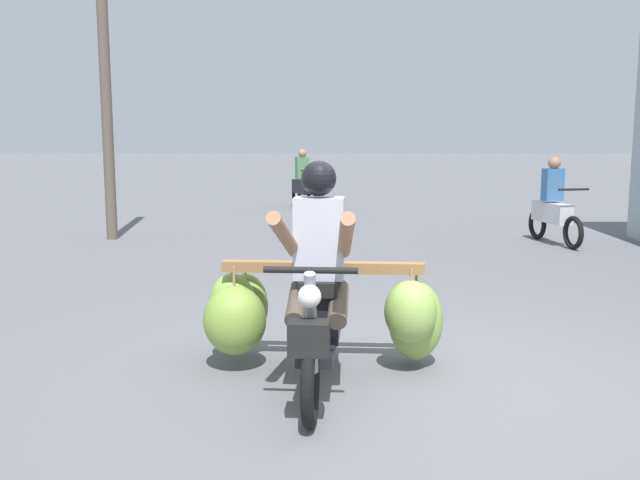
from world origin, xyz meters
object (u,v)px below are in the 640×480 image
object	(u,v)px
motorbike_distant_ahead_left	(303,184)
utility_pole	(105,80)
motorbike_main_loaded	(313,306)
motorbike_distant_ahead_right	(553,209)

from	to	relation	value
motorbike_distant_ahead_left	utility_pole	distance (m)	6.26
motorbike_main_loaded	motorbike_distant_ahead_left	distance (m)	11.73
utility_pole	motorbike_main_loaded	bearing A→B (deg)	-61.87
motorbike_main_loaded	motorbike_distant_ahead_left	xyz separation A→B (m)	(-0.52, 11.72, 0.05)
motorbike_distant_ahead_right	utility_pole	size ratio (longest dim) A/B	0.31
motorbike_distant_ahead_left	utility_pole	bearing A→B (deg)	-120.84
motorbike_distant_ahead_left	motorbike_main_loaded	bearing A→B (deg)	-87.45
motorbike_distant_ahead_right	utility_pole	bearing A→B (deg)	177.02
motorbike_distant_ahead_left	motorbike_distant_ahead_right	size ratio (longest dim) A/B	0.96
motorbike_main_loaded	utility_pole	distance (m)	7.82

